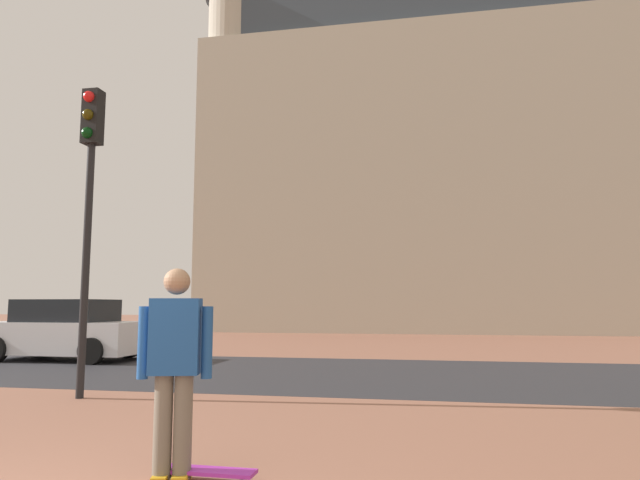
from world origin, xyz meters
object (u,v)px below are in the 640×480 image
object	(u,v)px
car_white	(66,331)
traffic_light_pole	(89,180)
skateboard	(207,472)
person_skater	(175,362)

from	to	relation	value
car_white	traffic_light_pole	xyz separation A→B (m)	(4.00, -5.28, 2.67)
skateboard	traffic_light_pole	bearing A→B (deg)	135.21
person_skater	car_white	size ratio (longest dim) A/B	0.43
skateboard	car_white	size ratio (longest dim) A/B	0.20
skateboard	traffic_light_pole	size ratio (longest dim) A/B	0.16
skateboard	traffic_light_pole	distance (m)	5.96
person_skater	car_white	bearing A→B (deg)	129.30
person_skater	traffic_light_pole	world-z (taller)	traffic_light_pole
traffic_light_pole	person_skater	bearing A→B (deg)	-47.66
person_skater	traffic_light_pole	xyz separation A→B (m)	(-3.23, 3.55, 2.45)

